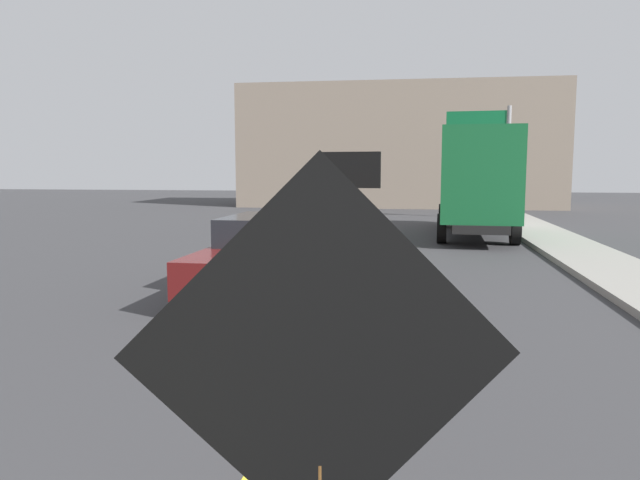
{
  "coord_description": "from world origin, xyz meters",
  "views": [
    {
      "loc": [
        1.13,
        0.02,
        2.26
      ],
      "look_at": [
        0.31,
        5.33,
        1.62
      ],
      "focal_mm": 33.63,
      "sensor_mm": 36.0,
      "label": 1
    }
  ],
  "objects_px": {
    "box_truck": "(476,181)",
    "pickup_car": "(272,253)",
    "highway_guide_sign": "(490,142)",
    "traffic_cone_mid_lane": "(325,325)",
    "traffic_cone_curbside": "(353,251)",
    "traffic_cone_near_sign": "(299,421)",
    "roadwork_sign": "(320,365)",
    "arrow_board_trailer": "(350,236)",
    "traffic_cone_far_lane": "(353,278)"
  },
  "relations": [
    {
      "from": "traffic_cone_far_lane",
      "to": "traffic_cone_curbside",
      "type": "relative_size",
      "value": 0.76
    },
    {
      "from": "roadwork_sign",
      "to": "traffic_cone_near_sign",
      "type": "relative_size",
      "value": 3.5
    },
    {
      "from": "roadwork_sign",
      "to": "pickup_car",
      "type": "distance_m",
      "value": 8.74
    },
    {
      "from": "roadwork_sign",
      "to": "traffic_cone_mid_lane",
      "type": "distance_m",
      "value": 5.03
    },
    {
      "from": "arrow_board_trailer",
      "to": "highway_guide_sign",
      "type": "distance_m",
      "value": 13.24
    },
    {
      "from": "arrow_board_trailer",
      "to": "traffic_cone_near_sign",
      "type": "height_order",
      "value": "arrow_board_trailer"
    },
    {
      "from": "arrow_board_trailer",
      "to": "box_truck",
      "type": "relative_size",
      "value": 0.33
    },
    {
      "from": "box_truck",
      "to": "highway_guide_sign",
      "type": "relative_size",
      "value": 1.61
    },
    {
      "from": "traffic_cone_curbside",
      "to": "traffic_cone_far_lane",
      "type": "bearing_deg",
      "value": -84.07
    },
    {
      "from": "roadwork_sign",
      "to": "traffic_cone_far_lane",
      "type": "height_order",
      "value": "roadwork_sign"
    },
    {
      "from": "traffic_cone_far_lane",
      "to": "traffic_cone_mid_lane",
      "type": "bearing_deg",
      "value": -90.05
    },
    {
      "from": "pickup_car",
      "to": "traffic_cone_near_sign",
      "type": "distance_m",
      "value": 6.64
    },
    {
      "from": "traffic_cone_near_sign",
      "to": "traffic_cone_mid_lane",
      "type": "height_order",
      "value": "traffic_cone_mid_lane"
    },
    {
      "from": "roadwork_sign",
      "to": "traffic_cone_mid_lane",
      "type": "relative_size",
      "value": 3.46
    },
    {
      "from": "traffic_cone_curbside",
      "to": "arrow_board_trailer",
      "type": "bearing_deg",
      "value": 97.43
    },
    {
      "from": "traffic_cone_mid_lane",
      "to": "traffic_cone_far_lane",
      "type": "distance_m",
      "value": 3.44
    },
    {
      "from": "highway_guide_sign",
      "to": "traffic_cone_curbside",
      "type": "distance_m",
      "value": 15.18
    },
    {
      "from": "box_truck",
      "to": "pickup_car",
      "type": "xyz_separation_m",
      "value": [
        -4.62,
        -9.77,
        -1.16
      ]
    },
    {
      "from": "roadwork_sign",
      "to": "traffic_cone_far_lane",
      "type": "distance_m",
      "value": 8.4
    },
    {
      "from": "box_truck",
      "to": "roadwork_sign",
      "type": "bearing_deg",
      "value": -97.55
    },
    {
      "from": "arrow_board_trailer",
      "to": "traffic_cone_mid_lane",
      "type": "bearing_deg",
      "value": -86.06
    },
    {
      "from": "box_truck",
      "to": "highway_guide_sign",
      "type": "distance_m",
      "value": 7.48
    },
    {
      "from": "arrow_board_trailer",
      "to": "box_truck",
      "type": "xyz_separation_m",
      "value": [
        3.69,
        4.71,
        1.38
      ]
    },
    {
      "from": "traffic_cone_mid_lane",
      "to": "highway_guide_sign",
      "type": "bearing_deg",
      "value": 78.0
    },
    {
      "from": "box_truck",
      "to": "pickup_car",
      "type": "distance_m",
      "value": 10.87
    },
    {
      "from": "highway_guide_sign",
      "to": "traffic_cone_curbside",
      "type": "height_order",
      "value": "highway_guide_sign"
    },
    {
      "from": "arrow_board_trailer",
      "to": "highway_guide_sign",
      "type": "relative_size",
      "value": 0.54
    },
    {
      "from": "roadwork_sign",
      "to": "traffic_cone_curbside",
      "type": "height_order",
      "value": "roadwork_sign"
    },
    {
      "from": "roadwork_sign",
      "to": "traffic_cone_far_lane",
      "type": "relative_size",
      "value": 3.95
    },
    {
      "from": "roadwork_sign",
      "to": "arrow_board_trailer",
      "type": "bearing_deg",
      "value": 95.43
    },
    {
      "from": "pickup_car",
      "to": "traffic_cone_mid_lane",
      "type": "height_order",
      "value": "pickup_car"
    },
    {
      "from": "traffic_cone_mid_lane",
      "to": "traffic_cone_far_lane",
      "type": "bearing_deg",
      "value": 89.95
    },
    {
      "from": "arrow_board_trailer",
      "to": "pickup_car",
      "type": "xyz_separation_m",
      "value": [
        -0.93,
        -5.06,
        0.22
      ]
    },
    {
      "from": "traffic_cone_near_sign",
      "to": "traffic_cone_curbside",
      "type": "relative_size",
      "value": 0.86
    },
    {
      "from": "traffic_cone_near_sign",
      "to": "traffic_cone_mid_lane",
      "type": "relative_size",
      "value": 0.99
    },
    {
      "from": "arrow_board_trailer",
      "to": "traffic_cone_far_lane",
      "type": "bearing_deg",
      "value": -83.43
    },
    {
      "from": "box_truck",
      "to": "traffic_cone_near_sign",
      "type": "distance_m",
      "value": 16.5
    },
    {
      "from": "roadwork_sign",
      "to": "traffic_cone_near_sign",
      "type": "height_order",
      "value": "roadwork_sign"
    },
    {
      "from": "pickup_car",
      "to": "traffic_cone_near_sign",
      "type": "relative_size",
      "value": 7.28
    },
    {
      "from": "roadwork_sign",
      "to": "traffic_cone_curbside",
      "type": "relative_size",
      "value": 3.01
    },
    {
      "from": "traffic_cone_far_lane",
      "to": "traffic_cone_curbside",
      "type": "height_order",
      "value": "traffic_cone_curbside"
    },
    {
      "from": "highway_guide_sign",
      "to": "traffic_cone_mid_lane",
      "type": "relative_size",
      "value": 7.4
    },
    {
      "from": "box_truck",
      "to": "arrow_board_trailer",
      "type": "bearing_deg",
      "value": -128.07
    },
    {
      "from": "highway_guide_sign",
      "to": "traffic_cone_mid_lane",
      "type": "xyz_separation_m",
      "value": [
        -4.37,
        -20.55,
        -3.09
      ]
    },
    {
      "from": "traffic_cone_curbside",
      "to": "box_truck",
      "type": "bearing_deg",
      "value": 63.78
    },
    {
      "from": "box_truck",
      "to": "traffic_cone_far_lane",
      "type": "height_order",
      "value": "box_truck"
    },
    {
      "from": "box_truck",
      "to": "pickup_car",
      "type": "relative_size",
      "value": 1.66
    },
    {
      "from": "arrow_board_trailer",
      "to": "traffic_cone_far_lane",
      "type": "relative_size",
      "value": 4.57
    },
    {
      "from": "traffic_cone_far_lane",
      "to": "arrow_board_trailer",
      "type": "bearing_deg",
      "value": 96.57
    },
    {
      "from": "arrow_board_trailer",
      "to": "traffic_cone_near_sign",
      "type": "bearing_deg",
      "value": -85.99
    }
  ]
}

